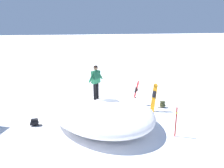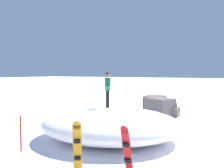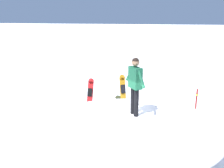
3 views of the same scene
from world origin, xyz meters
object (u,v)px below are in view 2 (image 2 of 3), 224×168
object	(u,v)px
trail_marker_pole	(21,133)
snowboarder_standing	(108,86)
snowboard_primary_upright	(77,147)
snowboard_secondary_upright	(127,150)
backpack_far	(145,122)

from	to	relation	value
trail_marker_pole	snowboarder_standing	bearing A→B (deg)	57.26
snowboard_primary_upright	snowboard_secondary_upright	distance (m)	1.51
snowboarder_standing	backpack_far	size ratio (longest dim) A/B	2.76
trail_marker_pole	backpack_far	bearing A→B (deg)	65.00
snowboard_primary_upright	backpack_far	world-z (taller)	snowboard_primary_upright
snowboard_secondary_upright	trail_marker_pole	world-z (taller)	snowboard_secondary_upright
snowboard_primary_upright	trail_marker_pole	xyz separation A→B (m)	(-3.15, 0.45, -0.12)
snowboarder_standing	snowboard_primary_upright	bearing A→B (deg)	-74.23
snowboard_secondary_upright	snowboarder_standing	bearing A→B (deg)	128.02
snowboard_primary_upright	snowboarder_standing	bearing A→B (deg)	105.77
backpack_far	trail_marker_pole	xyz separation A→B (m)	(-2.96, -6.35, 0.57)
snowboarder_standing	trail_marker_pole	xyz separation A→B (m)	(-2.10, -3.27, -1.71)
snowboard_primary_upright	snowboard_secondary_upright	world-z (taller)	snowboard_primary_upright
snowboarder_standing	snowboard_primary_upright	world-z (taller)	snowboarder_standing
snowboarder_standing	snowboard_secondary_upright	distance (m)	4.26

